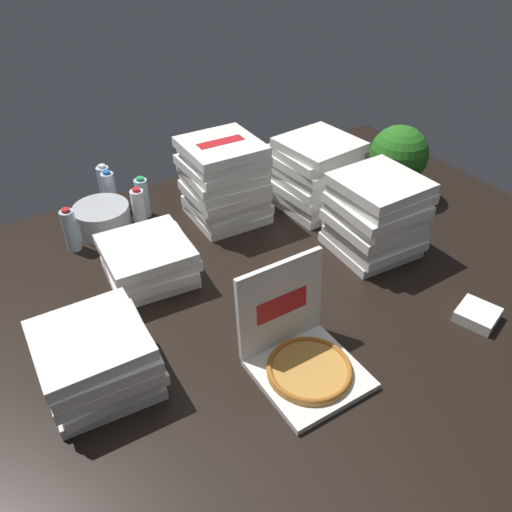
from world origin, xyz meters
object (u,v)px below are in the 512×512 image
Objects in this scene: pizza_stack_left_far at (98,360)px; water_bottle_3 at (105,185)px; pizza_stack_right_mid at (376,216)px; potted_plant at (398,159)px; ice_bucket at (103,219)px; open_pizza_box at (301,352)px; pizza_stack_right_near at (224,181)px; water_bottle_1 at (139,209)px; water_bottle_4 at (143,198)px; water_bottle_2 at (71,230)px; pizza_stack_right_far at (315,174)px; water_bottle_0 at (110,191)px; napkin_pile at (477,315)px; pizza_stack_left_mid at (149,260)px.

pizza_stack_left_far is 1.75× the size of water_bottle_3.
pizza_stack_right_mid is 0.58m from potted_plant.
ice_bucket is at bearing 71.01° from pizza_stack_left_far.
water_bottle_3 is (-0.20, 1.55, 0.03)m from open_pizza_box.
pizza_stack_right_mid is at bearing -54.31° from pizza_stack_right_near.
pizza_stack_left_far is 1.75× the size of water_bottle_1.
open_pizza_box is 1.77× the size of water_bottle_1.
pizza_stack_right_near reaches higher than water_bottle_4.
water_bottle_4 is (0.12, -0.24, 0.00)m from water_bottle_3.
water_bottle_1 is 0.35m from water_bottle_2.
water_bottle_1 and water_bottle_4 have the same top height.
ice_bucket is (-1.07, 0.37, -0.12)m from pizza_stack_right_far.
pizza_stack_left_far is 1.23m from water_bottle_0.
open_pizza_box reaches higher than ice_bucket.
water_bottle_1 and water_bottle_2 have the same top height.
water_bottle_0 is (-0.21, 1.47, 0.03)m from open_pizza_box.
open_pizza_box is 1.56m from water_bottle_3.
ice_bucket is 1.24× the size of water_bottle_0.
pizza_stack_right_mid reaches higher than ice_bucket.
water_bottle_4 is 1.49× the size of napkin_pile.
water_bottle_2 and water_bottle_3 have the same top height.
open_pizza_box is 1.30m from water_bottle_2.
pizza_stack_left_far is (-1.40, -0.60, -0.07)m from pizza_stack_right_far.
ice_bucket is at bearing 161.22° from potted_plant.
water_bottle_4 is (-0.83, 0.40, -0.08)m from pizza_stack_right_far.
water_bottle_2 reaches higher than napkin_pile.
pizza_stack_left_far reaches higher than water_bottle_1.
ice_bucket is 0.24m from water_bottle_4.
pizza_stack_left_far is 1.75× the size of water_bottle_0.
ice_bucket is (0.33, 0.97, -0.05)m from pizza_stack_left_far.
pizza_stack_right_mid is at bearing -144.11° from potted_plant.
water_bottle_4 is (-0.36, 0.24, -0.11)m from pizza_stack_right_near.
water_bottle_3 is at bearing 70.18° from pizza_stack_left_far.
water_bottle_2 is 0.45m from water_bottle_3.
pizza_stack_left_mid is 0.43m from water_bottle_1.
pizza_stack_right_near is 1.91× the size of water_bottle_0.
pizza_stack_right_far is at bearing 6.70° from pizza_stack_left_mid.
pizza_stack_right_far is 1.14m from ice_bucket.
water_bottle_3 is (0.06, 0.76, 0.01)m from pizza_stack_left_mid.
pizza_stack_right_mid reaches higher than napkin_pile.
pizza_stack_right_near reaches higher than open_pizza_box.
potted_plant reaches higher than water_bottle_3.
pizza_stack_right_far reaches higher than pizza_stack_left_far.
open_pizza_box reaches higher than water_bottle_0.
pizza_stack_right_mid is 1.77× the size of water_bottle_2.
open_pizza_box is 1.77× the size of water_bottle_3.
pizza_stack_right_mid is 1.77× the size of water_bottle_3.
ice_bucket is 1.62m from potted_plant.
water_bottle_3 is at bearing 134.83° from pizza_stack_right_near.
ice_bucket reaches higher than napkin_pile.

